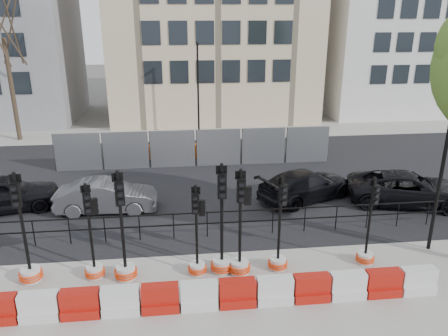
{
  "coord_description": "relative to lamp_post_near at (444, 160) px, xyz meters",
  "views": [
    {
      "loc": [
        -0.98,
        -12.87,
        7.65
      ],
      "look_at": [
        0.81,
        3.0,
        1.99
      ],
      "focal_mm": 35.0,
      "sensor_mm": 36.0,
      "label": 1
    }
  ],
  "objects": [
    {
      "name": "traffic_signal_h",
      "position": [
        -2.54,
        -0.59,
        -2.61
      ],
      "size": [
        0.59,
        0.59,
        2.98
      ],
      "rotation": [
        0.0,
        0.0,
        0.27
      ],
      "color": "silver",
      "rests_on": "ground"
    },
    {
      "name": "kerb_railing",
      "position": [
        -7.5,
        1.72,
        -2.54
      ],
      "size": [
        18.0,
        0.04,
        1.0
      ],
      "color": "black",
      "rests_on": "ground"
    },
    {
      "name": "sidewalk_near",
      "position": [
        -7.5,
        -2.48,
        -3.21
      ],
      "size": [
        40.0,
        6.0,
        0.02
      ],
      "primitive_type": "cube",
      "color": "gray",
      "rests_on": "ground"
    },
    {
      "name": "car_a",
      "position": [
        -15.64,
        4.88,
        -2.46
      ],
      "size": [
        3.84,
        5.29,
        1.52
      ],
      "primitive_type": "imported",
      "rotation": [
        0.0,
        0.0,
        1.81
      ],
      "color": "black",
      "rests_on": "ground"
    },
    {
      "name": "road",
      "position": [
        -7.5,
        7.52,
        -3.21
      ],
      "size": [
        40.0,
        14.0,
        0.03
      ],
      "primitive_type": "cube",
      "color": "black",
      "rests_on": "ground"
    },
    {
      "name": "building_white",
      "position": [
        9.5,
        22.5,
        4.78
      ],
      "size": [
        12.0,
        9.06,
        16.0
      ],
      "color": "silver",
      "rests_on": "ground"
    },
    {
      "name": "traffic_signal_g",
      "position": [
        -5.44,
        -0.62,
        -2.57
      ],
      "size": [
        0.62,
        0.62,
        3.15
      ],
      "rotation": [
        0.0,
        0.0,
        0.29
      ],
      "color": "silver",
      "rests_on": "ground"
    },
    {
      "name": "tree_bare_far",
      "position": [
        -18.5,
        16.02,
        3.43
      ],
      "size": [
        2.0,
        2.0,
        9.0
      ],
      "color": "#473828",
      "rests_on": "ground"
    },
    {
      "name": "sidewalk_far",
      "position": [
        -7.5,
        16.52,
        -3.21
      ],
      "size": [
        40.0,
        4.0,
        0.02
      ],
      "primitive_type": "cube",
      "color": "gray",
      "rests_on": "ground"
    },
    {
      "name": "traffic_signal_d",
      "position": [
        -7.98,
        -0.6,
        -2.52
      ],
      "size": [
        0.58,
        0.58,
        2.97
      ],
      "rotation": [
        0.0,
        0.0,
        -0.16
      ],
      "color": "silver",
      "rests_on": "ground"
    },
    {
      "name": "ground",
      "position": [
        -7.5,
        0.52,
        -3.22
      ],
      "size": [
        120.0,
        120.0,
        0.0
      ],
      "primitive_type": "plane",
      "color": "#51514C",
      "rests_on": "ground"
    },
    {
      "name": "traffic_signal_a",
      "position": [
        -13.01,
        -0.44,
        -2.5
      ],
      "size": [
        0.69,
        0.69,
        3.52
      ],
      "rotation": [
        0.0,
        0.0,
        0.03
      ],
      "color": "silver",
      "rests_on": "ground"
    },
    {
      "name": "heras_fencing",
      "position": [
        -7.51,
        10.32,
        -2.54
      ],
      "size": [
        14.33,
        1.72,
        2.0
      ],
      "color": "gray",
      "rests_on": "ground"
    },
    {
      "name": "car_b",
      "position": [
        -11.39,
        4.38,
        -2.56
      ],
      "size": [
        1.57,
        4.09,
        1.33
      ],
      "primitive_type": "imported",
      "rotation": [
        0.0,
        0.0,
        1.55
      ],
      "color": "#444448",
      "rests_on": "ground"
    },
    {
      "name": "traffic_signal_e",
      "position": [
        -7.22,
        -0.57,
        -2.48
      ],
      "size": [
        0.71,
        0.71,
        3.59
      ],
      "rotation": [
        0.0,
        0.0,
        -0.03
      ],
      "color": "silver",
      "rests_on": "ground"
    },
    {
      "name": "lamp_post_near",
      "position": [
        0.0,
        0.0,
        0.0
      ],
      "size": [
        0.12,
        0.56,
        6.0
      ],
      "color": "black",
      "rests_on": "ground"
    },
    {
      "name": "lamp_post_far",
      "position": [
        -7.0,
        15.5,
        0.0
      ],
      "size": [
        0.12,
        0.56,
        6.0
      ],
      "color": "black",
      "rests_on": "ground"
    },
    {
      "name": "traffic_signal_c",
      "position": [
        -10.16,
        -0.63,
        -2.5
      ],
      "size": [
        0.69,
        0.69,
        3.51
      ],
      "rotation": [
        0.0,
        0.0,
        0.26
      ],
      "color": "silver",
      "rests_on": "ground"
    },
    {
      "name": "barrier_row",
      "position": [
        -7.5,
        -2.28,
        -2.86
      ],
      "size": [
        12.55,
        0.5,
        0.8
      ],
      "color": "#B31E0E",
      "rests_on": "ground"
    },
    {
      "name": "traffic_signal_b",
      "position": [
        -11.11,
        -0.44,
        -2.48
      ],
      "size": [
        0.61,
        0.61,
        3.1
      ],
      "rotation": [
        0.0,
        0.0,
        0.25
      ],
      "color": "silver",
      "rests_on": "ground"
    },
    {
      "name": "traffic_signal_f",
      "position": [
        -6.67,
        -0.72,
        -2.4
      ],
      "size": [
        0.68,
        0.68,
        3.46
      ],
      "rotation": [
        0.0,
        0.0,
        -0.01
      ],
      "color": "silver",
      "rests_on": "ground"
    },
    {
      "name": "car_c",
      "position": [
        -2.97,
        4.68,
        -2.57
      ],
      "size": [
        5.28,
        5.91,
        1.31
      ],
      "primitive_type": "imported",
      "rotation": [
        0.0,
        0.0,
        2.0
      ],
      "color": "black",
      "rests_on": "ground"
    },
    {
      "name": "car_d",
      "position": [
        1.14,
        3.73,
        -2.54
      ],
      "size": [
        4.83,
        6.1,
        1.37
      ],
      "primitive_type": "imported",
      "rotation": [
        0.0,
        0.0,
        1.3
      ],
      "color": "black",
      "rests_on": "ground"
    }
  ]
}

